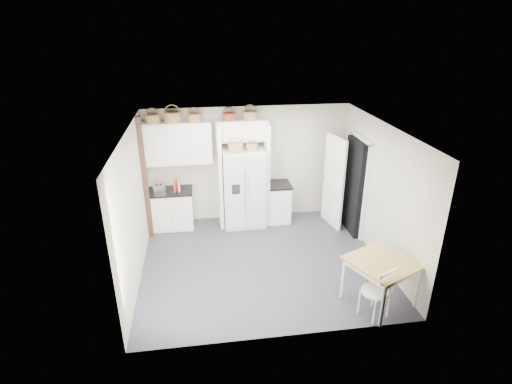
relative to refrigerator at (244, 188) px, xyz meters
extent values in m
plane|color=#42424E|center=(0.15, -1.64, -0.88)|extent=(4.50, 4.50, 0.00)
plane|color=white|center=(0.15, -1.64, 1.72)|extent=(4.50, 4.50, 0.00)
plane|color=beige|center=(0.15, 0.36, 0.42)|extent=(4.50, 0.00, 4.50)
plane|color=beige|center=(-2.10, -1.64, 0.42)|extent=(0.00, 4.00, 4.00)
plane|color=beige|center=(2.40, -1.64, 0.42)|extent=(0.00, 4.00, 4.00)
cube|color=silver|center=(0.00, 0.00, 0.00)|extent=(0.91, 0.73, 1.75)
cube|color=white|center=(-1.60, 0.06, -0.45)|extent=(0.91, 0.58, 0.85)
cube|color=white|center=(0.80, 0.06, -0.45)|extent=(0.49, 0.59, 0.86)
cube|color=#AA813D|center=(1.85, -3.09, -0.48)|extent=(1.25, 1.25, 0.79)
cube|color=white|center=(1.63, -3.39, -0.42)|extent=(0.58, 0.56, 0.92)
cube|color=black|center=(-1.60, 0.06, -0.01)|extent=(0.95, 0.62, 0.04)
cube|color=black|center=(0.80, 0.06, 0.00)|extent=(0.53, 0.62, 0.04)
cube|color=silver|center=(-1.83, 0.01, 0.09)|extent=(0.28, 0.21, 0.17)
cube|color=red|center=(-1.47, -0.02, 0.14)|extent=(0.08, 0.18, 0.26)
cube|color=beige|center=(-1.40, -0.02, 0.11)|extent=(0.04, 0.14, 0.21)
cylinder|color=brown|center=(-1.83, 0.19, 1.56)|extent=(0.30, 0.30, 0.17)
cylinder|color=brown|center=(-1.43, 0.19, 1.58)|extent=(0.35, 0.35, 0.21)
cylinder|color=brown|center=(-0.99, 0.19, 1.56)|extent=(0.29, 0.29, 0.16)
cylinder|color=brown|center=(-0.27, 0.19, 1.55)|extent=(0.28, 0.28, 0.16)
cylinder|color=brown|center=(0.17, 0.19, 1.56)|extent=(0.31, 0.31, 0.18)
cylinder|color=brown|center=(-0.16, -0.10, 0.96)|extent=(0.31, 0.31, 0.17)
cylinder|color=brown|center=(0.17, -0.10, 0.94)|extent=(0.24, 0.24, 0.13)
cube|color=white|center=(-1.35, 0.19, 1.02)|extent=(1.40, 0.34, 0.90)
cube|color=white|center=(0.00, 0.19, 1.25)|extent=(1.12, 0.34, 0.45)
cube|color=white|center=(-0.51, 0.06, 0.27)|extent=(0.08, 0.60, 2.30)
cube|color=white|center=(0.51, 0.06, 0.27)|extent=(0.08, 0.60, 2.30)
cube|color=#351F0D|center=(-2.05, -0.29, 0.42)|extent=(0.09, 0.09, 2.60)
cube|color=black|center=(2.31, -0.64, 0.15)|extent=(0.18, 0.85, 2.05)
cube|color=white|center=(1.95, -0.30, 0.15)|extent=(0.21, 0.79, 2.05)
camera|label=1|loc=(-0.91, -8.09, 3.39)|focal=28.00mm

